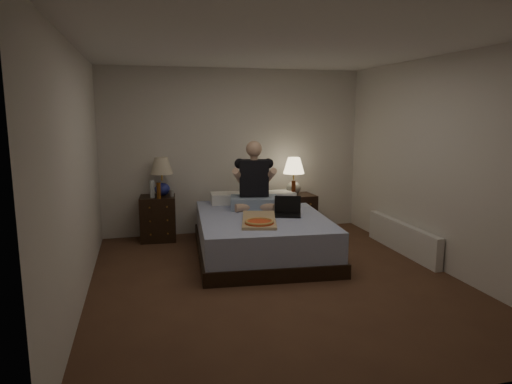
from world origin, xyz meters
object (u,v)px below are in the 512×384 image
object	(u,v)px
beer_bottle_left	(159,191)
lamp_left	(162,177)
radiator	(402,238)
lamp_right	(294,176)
water_bottle	(152,189)
beer_bottle_right	(294,188)
nightstand_left	(158,218)
laptop	(288,207)
person	(254,175)
bed	(261,235)
nightstand_right	(298,214)
pizza_box	(259,223)
soda_can	(171,193)

from	to	relation	value
beer_bottle_left	lamp_left	bearing A→B (deg)	74.54
lamp_left	radiator	size ratio (longest dim) A/B	0.35
lamp_right	water_bottle	xyz separation A→B (m)	(-2.10, 0.04, -0.12)
beer_bottle_right	beer_bottle_left	bearing A→B (deg)	177.28
nightstand_left	laptop	xyz separation A→B (m)	(1.59, -1.18, 0.33)
beer_bottle_right	radiator	bearing A→B (deg)	-45.16
lamp_left	person	size ratio (longest dim) A/B	0.60
bed	lamp_right	xyz separation A→B (m)	(0.75, 0.90, 0.63)
beer_bottle_left	person	world-z (taller)	person
nightstand_right	pizza_box	size ratio (longest dim) A/B	0.81
pizza_box	soda_can	bearing A→B (deg)	134.82
nightstand_right	laptop	xyz separation A→B (m)	(-0.49, -0.98, 0.34)
soda_can	beer_bottle_right	distance (m)	1.79
bed	pizza_box	bearing A→B (deg)	-102.56
person	laptop	world-z (taller)	person
bed	soda_can	xyz separation A→B (m)	(-1.09, 0.95, 0.43)
radiator	lamp_right	bearing A→B (deg)	130.31
laptop	lamp_left	bearing A→B (deg)	159.70
nightstand_right	pizza_box	distance (m)	1.73
water_bottle	person	xyz separation A→B (m)	(1.37, -0.50, 0.22)
water_bottle	pizza_box	size ratio (longest dim) A/B	0.33
lamp_left	radiator	world-z (taller)	lamp_left
water_bottle	soda_can	distance (m)	0.28
beer_bottle_right	pizza_box	distance (m)	1.60
lamp_left	laptop	bearing A→B (deg)	-38.83
water_bottle	radiator	xyz separation A→B (m)	(3.19, -1.33, -0.57)
nightstand_left	water_bottle	bearing A→B (deg)	-121.78
nightstand_right	lamp_right	distance (m)	0.59
bed	lamp_left	xyz separation A→B (m)	(-1.21, 1.07, 0.66)
bed	radiator	xyz separation A→B (m)	(1.84, -0.39, -0.07)
laptop	beer_bottle_right	bearing A→B (deg)	85.27
lamp_right	person	size ratio (longest dim) A/B	0.60
soda_can	person	bearing A→B (deg)	-25.34
nightstand_left	radiator	world-z (taller)	nightstand_left
nightstand_left	radiator	bearing A→B (deg)	-20.24
person	laptop	bearing A→B (deg)	-51.45
soda_can	radiator	bearing A→B (deg)	-24.66
lamp_right	person	bearing A→B (deg)	-147.69
soda_can	nightstand_left	bearing A→B (deg)	157.66
beer_bottle_left	radiator	bearing A→B (deg)	-21.77
nightstand_right	soda_can	size ratio (longest dim) A/B	6.15
nightstand_left	lamp_left	size ratio (longest dim) A/B	1.16
bed	beer_bottle_left	distance (m)	1.61
bed	lamp_right	distance (m)	1.33
nightstand_right	beer_bottle_left	distance (m)	2.12
person	water_bottle	bearing A→B (deg)	171.22
soda_can	pizza_box	distance (m)	1.78
nightstand_right	water_bottle	world-z (taller)	water_bottle
lamp_right	radiator	size ratio (longest dim) A/B	0.35
lamp_left	radiator	xyz separation A→B (m)	(3.05, -1.46, -0.73)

